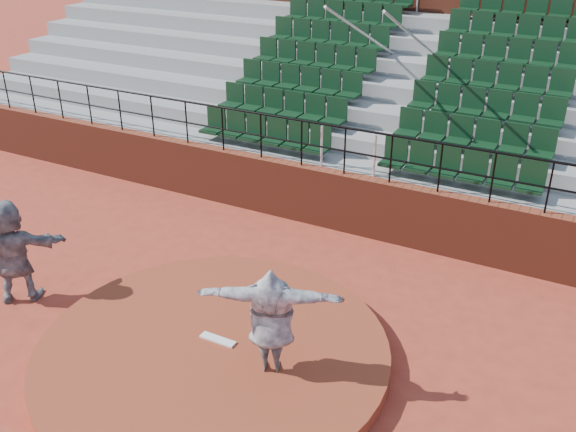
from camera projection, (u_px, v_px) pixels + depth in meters
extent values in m
plane|color=#A83A25|center=(213.00, 358.00, 10.05)|extent=(90.00, 90.00, 0.00)
cylinder|color=#933920|center=(213.00, 352.00, 10.00)|extent=(5.50, 5.50, 0.25)
cube|color=white|center=(218.00, 340.00, 10.05)|extent=(0.60, 0.15, 0.03)
cube|color=maroon|center=(343.00, 201.00, 13.72)|extent=(24.00, 0.30, 1.30)
cylinder|color=black|center=(346.00, 128.00, 12.98)|extent=(24.00, 0.05, 0.05)
cylinder|color=black|center=(345.00, 151.00, 13.21)|extent=(24.00, 0.04, 0.04)
cylinder|color=black|center=(6.00, 90.00, 17.41)|extent=(0.04, 0.04, 1.00)
cylinder|color=black|center=(33.00, 95.00, 16.99)|extent=(0.04, 0.04, 1.00)
cylinder|color=black|center=(60.00, 100.00, 16.57)|extent=(0.04, 0.04, 1.00)
cylinder|color=black|center=(89.00, 105.00, 16.15)|extent=(0.04, 0.04, 1.00)
cylinder|color=black|center=(120.00, 110.00, 15.73)|extent=(0.04, 0.04, 1.00)
cylinder|color=black|center=(152.00, 116.00, 15.31)|extent=(0.04, 0.04, 1.00)
cylinder|color=black|center=(187.00, 122.00, 14.89)|extent=(0.04, 0.04, 1.00)
cylinder|color=black|center=(223.00, 129.00, 14.47)|extent=(0.04, 0.04, 1.00)
cylinder|color=black|center=(261.00, 136.00, 14.05)|extent=(0.04, 0.04, 1.00)
cylinder|color=black|center=(302.00, 143.00, 13.63)|extent=(0.04, 0.04, 1.00)
cylinder|color=black|center=(345.00, 151.00, 13.21)|extent=(0.04, 0.04, 1.00)
cylinder|color=black|center=(391.00, 159.00, 12.79)|extent=(0.04, 0.04, 1.00)
cylinder|color=black|center=(440.00, 168.00, 12.37)|extent=(0.04, 0.04, 1.00)
cylinder|color=black|center=(493.00, 178.00, 11.95)|extent=(0.04, 0.04, 1.00)
cylinder|color=black|center=(549.00, 188.00, 11.53)|extent=(0.04, 0.04, 1.00)
cube|color=gray|center=(353.00, 192.00, 14.17)|extent=(24.00, 0.85, 1.30)
cube|color=black|center=(264.00, 132.00, 14.68)|extent=(3.30, 0.48, 0.72)
cube|color=black|center=(460.00, 167.00, 12.79)|extent=(3.30, 0.48, 0.72)
cube|color=gray|center=(368.00, 170.00, 14.76)|extent=(24.00, 0.85, 1.70)
cube|color=black|center=(282.00, 106.00, 15.17)|extent=(3.30, 0.48, 0.72)
cube|color=black|center=(473.00, 136.00, 13.28)|extent=(3.30, 0.48, 0.72)
cube|color=gray|center=(381.00, 151.00, 15.34)|extent=(24.00, 0.85, 2.10)
cube|color=black|center=(298.00, 81.00, 15.66)|extent=(3.30, 0.48, 0.72)
cube|color=black|center=(485.00, 106.00, 13.77)|extent=(3.30, 0.48, 0.72)
cube|color=gray|center=(394.00, 133.00, 15.92)|extent=(24.00, 0.85, 2.50)
cube|color=black|center=(314.00, 58.00, 16.16)|extent=(3.30, 0.48, 0.72)
cube|color=black|center=(496.00, 79.00, 14.27)|extent=(3.30, 0.48, 0.72)
cube|color=gray|center=(406.00, 116.00, 16.51)|extent=(24.00, 0.85, 2.90)
cube|color=black|center=(328.00, 36.00, 16.65)|extent=(3.30, 0.48, 0.72)
cube|color=black|center=(506.00, 54.00, 14.76)|extent=(3.30, 0.48, 0.72)
cube|color=gray|center=(417.00, 100.00, 17.09)|extent=(24.00, 0.85, 3.30)
cube|color=black|center=(342.00, 15.00, 17.15)|extent=(3.30, 0.48, 0.72)
cube|color=black|center=(516.00, 30.00, 15.26)|extent=(3.30, 0.48, 0.72)
cube|color=gray|center=(427.00, 85.00, 17.67)|extent=(24.00, 0.85, 3.70)
cube|color=black|center=(525.00, 8.00, 15.75)|extent=(3.30, 0.48, 0.72)
cylinder|color=silver|center=(377.00, 42.00, 15.22)|extent=(0.06, 5.97, 2.46)
cylinder|color=silver|center=(426.00, 47.00, 14.71)|extent=(0.06, 5.97, 2.46)
cube|color=maroon|center=(452.00, 11.00, 18.44)|extent=(24.00, 3.00, 7.10)
imported|color=black|center=(271.00, 320.00, 9.12)|extent=(2.12, 1.29, 1.68)
imported|color=black|center=(12.00, 251.00, 11.15)|extent=(1.75, 1.55, 1.92)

